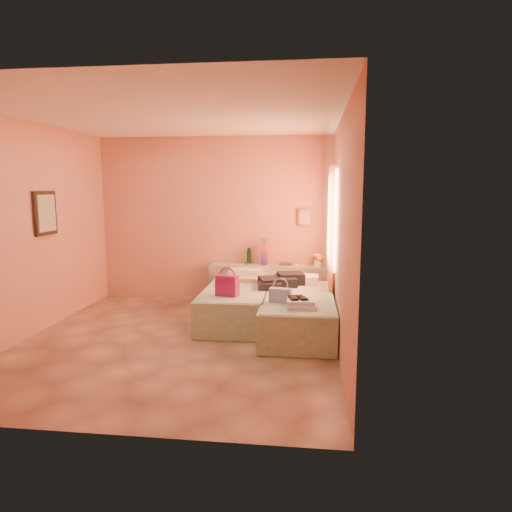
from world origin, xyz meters
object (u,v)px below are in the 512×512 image
at_px(headboard_ledge, 270,284).
at_px(water_bottle, 249,256).
at_px(bed_left, 238,303).
at_px(green_book, 286,264).
at_px(bed_right, 298,313).
at_px(flower_vase, 318,259).
at_px(blue_handbag, 280,295).
at_px(magenta_handbag, 227,285).
at_px(towel_stack, 302,304).

distance_m(headboard_ledge, water_bottle, 0.58).
height_order(bed_left, green_book, green_book).
height_order(bed_right, flower_vase, flower_vase).
xyz_separation_m(bed_right, blue_handbag, (-0.22, -0.38, 0.34)).
relative_size(green_book, magenta_handbag, 0.63).
relative_size(headboard_ledge, water_bottle, 7.69).
distance_m(headboard_ledge, bed_right, 1.61).
height_order(magenta_handbag, blue_handbag, magenta_handbag).
height_order(bed_right, water_bottle, water_bottle).
bearing_deg(towel_stack, blue_handbag, 137.08).
distance_m(bed_left, magenta_handbag, 0.71).
xyz_separation_m(bed_left, flower_vase, (1.17, 0.98, 0.53)).
bearing_deg(towel_stack, bed_left, 130.87).
height_order(headboard_ledge, blue_handbag, blue_handbag).
height_order(bed_left, flower_vase, flower_vase).
xyz_separation_m(headboard_ledge, green_book, (0.26, 0.02, 0.34)).
xyz_separation_m(headboard_ledge, blue_handbag, (0.30, -1.90, 0.26)).
bearing_deg(bed_right, flower_vase, 78.74).
bearing_deg(blue_handbag, green_book, 100.19).
relative_size(green_book, towel_stack, 0.53).
xyz_separation_m(water_bottle, flower_vase, (1.16, -0.10, -0.00)).
height_order(green_book, towel_stack, green_book).
bearing_deg(headboard_ledge, blue_handbag, -80.88).
height_order(bed_right, towel_stack, towel_stack).
bearing_deg(bed_left, flower_vase, 39.19).
bearing_deg(green_book, bed_right, -68.40).
distance_m(headboard_ledge, magenta_handbag, 1.72).
bearing_deg(towel_stack, magenta_handbag, 152.65).
bearing_deg(blue_handbag, bed_left, 137.67).
height_order(water_bottle, green_book, water_bottle).
xyz_separation_m(water_bottle, magenta_handbag, (-0.07, -1.66, -0.14)).
bearing_deg(water_bottle, magenta_handbag, -92.38).
bearing_deg(bed_right, magenta_handbag, -173.53).
relative_size(bed_right, water_bottle, 7.50).
distance_m(headboard_ledge, flower_vase, 0.92).
relative_size(bed_right, flower_vase, 7.66).
relative_size(bed_right, green_book, 10.68).
xyz_separation_m(water_bottle, towel_stack, (0.95, -2.18, -0.23)).
distance_m(magenta_handbag, blue_handbag, 0.78).
relative_size(magenta_handbag, blue_handbag, 1.07).
height_order(bed_left, blue_handbag, blue_handbag).
xyz_separation_m(bed_left, blue_handbag, (0.68, -0.85, 0.34)).
height_order(bed_left, bed_right, same).
bearing_deg(magenta_handbag, green_book, 79.08).
relative_size(bed_left, bed_right, 1.00).
bearing_deg(flower_vase, green_book, 169.98).
bearing_deg(headboard_ledge, bed_left, -109.65).
distance_m(water_bottle, green_book, 0.64).
xyz_separation_m(headboard_ledge, water_bottle, (-0.36, 0.02, 0.46)).
distance_m(bed_left, blue_handbag, 1.14).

